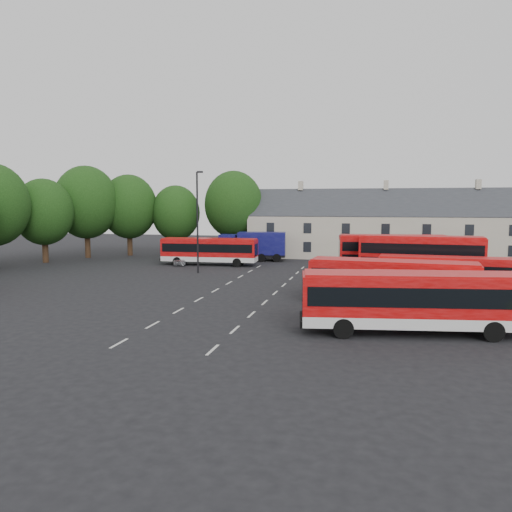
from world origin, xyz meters
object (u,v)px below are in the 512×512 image
object	(u,v)px
box_truck	(253,245)
bus_row_a	(413,298)
silver_car	(180,259)
bus_dd_south	(420,257)
lamppost	(198,219)

from	to	relation	value
box_truck	bus_row_a	bearing A→B (deg)	-70.71
silver_car	bus_dd_south	bearing A→B (deg)	-35.82
bus_dd_south	silver_car	xyz separation A→B (m)	(-25.89, 8.51, -1.83)
lamppost	bus_row_a	bearing A→B (deg)	-45.96
bus_dd_south	box_truck	bearing A→B (deg)	147.00
bus_dd_south	silver_car	bearing A→B (deg)	166.68
bus_dd_south	silver_car	size ratio (longest dim) A/B	2.94
bus_row_a	lamppost	xyz separation A→B (m)	(-19.57, 20.23, 3.50)
bus_row_a	silver_car	bearing A→B (deg)	123.96
box_truck	silver_car	size ratio (longest dim) A/B	2.33
bus_dd_south	lamppost	world-z (taller)	lamppost
bus_dd_south	lamppost	xyz separation A→B (m)	(-21.49, 2.44, 3.09)
bus_row_a	box_truck	xyz separation A→B (m)	(-16.60, 32.21, -0.02)
box_truck	silver_car	world-z (taller)	box_truck
lamppost	bus_dd_south	bearing A→B (deg)	-6.49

